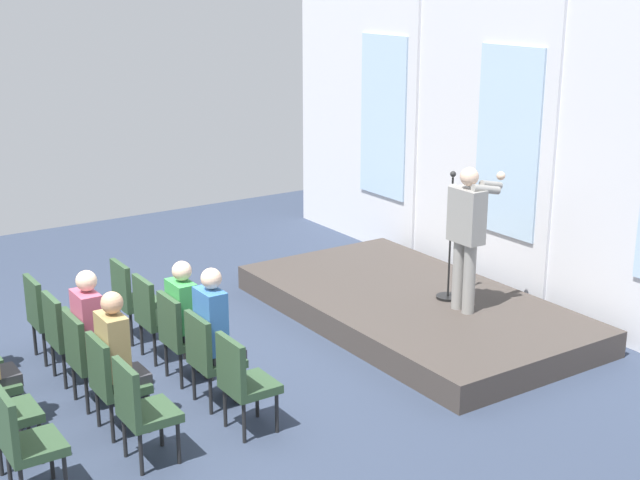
# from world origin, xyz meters

# --- Properties ---
(ground_plane) EXTENTS (13.02, 13.02, 0.00)m
(ground_plane) POSITION_xyz_m (0.00, 0.00, 0.00)
(ground_plane) COLOR #2D384C
(rear_partition) EXTENTS (9.47, 0.14, 3.89)m
(rear_partition) POSITION_xyz_m (0.03, 5.00, 1.95)
(rear_partition) COLOR silver
(rear_partition) RESTS_ON ground
(stage_platform) EXTENTS (4.35, 2.43, 0.31)m
(stage_platform) POSITION_xyz_m (0.00, 3.49, 0.15)
(stage_platform) COLOR #3F3833
(stage_platform) RESTS_ON ground
(speaker) EXTENTS (0.50, 0.69, 1.68)m
(speaker) POSITION_xyz_m (0.69, 3.67, 1.28)
(speaker) COLOR gray
(speaker) RESTS_ON stage_platform
(mic_stand) EXTENTS (0.28, 0.28, 1.55)m
(mic_stand) POSITION_xyz_m (0.30, 3.79, 0.64)
(mic_stand) COLOR black
(mic_stand) RESTS_ON stage_platform
(chair_r0_c0) EXTENTS (0.46, 0.44, 0.94)m
(chair_r0_c0) POSITION_xyz_m (-1.30, 0.43, 0.53)
(chair_r0_c0) COLOR black
(chair_r0_c0) RESTS_ON ground
(chair_r0_c1) EXTENTS (0.46, 0.44, 0.94)m
(chair_r0_c1) POSITION_xyz_m (-0.65, 0.43, 0.53)
(chair_r0_c1) COLOR black
(chair_r0_c1) RESTS_ON ground
(chair_r0_c2) EXTENTS (0.46, 0.44, 0.94)m
(chair_r0_c2) POSITION_xyz_m (0.00, 0.43, 0.53)
(chair_r0_c2) COLOR black
(chair_r0_c2) RESTS_ON ground
(audience_r0_c2) EXTENTS (0.36, 0.39, 1.28)m
(audience_r0_c2) POSITION_xyz_m (0.00, 0.51, 0.71)
(audience_r0_c2) COLOR #2D2D33
(audience_r0_c2) RESTS_ON ground
(chair_r0_c3) EXTENTS (0.46, 0.44, 0.94)m
(chair_r0_c3) POSITION_xyz_m (0.65, 0.43, 0.53)
(chair_r0_c3) COLOR black
(chair_r0_c3) RESTS_ON ground
(audience_r0_c3) EXTENTS (0.36, 0.39, 1.39)m
(audience_r0_c3) POSITION_xyz_m (0.65, 0.51, 0.77)
(audience_r0_c3) COLOR #2D2D33
(audience_r0_c3) RESTS_ON ground
(chair_r0_c4) EXTENTS (0.46, 0.44, 0.94)m
(chair_r0_c4) POSITION_xyz_m (1.30, 0.43, 0.53)
(chair_r0_c4) COLOR black
(chair_r0_c4) RESTS_ON ground
(chair_r1_c0) EXTENTS (0.46, 0.44, 0.94)m
(chair_r1_c0) POSITION_xyz_m (-1.30, -0.55, 0.53)
(chair_r1_c0) COLOR black
(chair_r1_c0) RESTS_ON ground
(chair_r1_c1) EXTENTS (0.46, 0.44, 0.94)m
(chair_r1_c1) POSITION_xyz_m (-0.65, -0.55, 0.53)
(chair_r1_c1) COLOR black
(chair_r1_c1) RESTS_ON ground
(chair_r1_c2) EXTENTS (0.46, 0.44, 0.94)m
(chair_r1_c2) POSITION_xyz_m (0.00, -0.55, 0.53)
(chair_r1_c2) COLOR black
(chair_r1_c2) RESTS_ON ground
(audience_r1_c2) EXTENTS (0.36, 0.39, 1.37)m
(audience_r1_c2) POSITION_xyz_m (0.00, -0.47, 0.76)
(audience_r1_c2) COLOR #2D2D33
(audience_r1_c2) RESTS_ON ground
(chair_r1_c3) EXTENTS (0.46, 0.44, 0.94)m
(chair_r1_c3) POSITION_xyz_m (0.65, -0.55, 0.53)
(chair_r1_c3) COLOR black
(chair_r1_c3) RESTS_ON ground
(audience_r1_c3) EXTENTS (0.36, 0.39, 1.35)m
(audience_r1_c3) POSITION_xyz_m (0.65, -0.47, 0.75)
(audience_r1_c3) COLOR #2D2D33
(audience_r1_c3) RESTS_ON ground
(chair_r1_c4) EXTENTS (0.46, 0.44, 0.94)m
(chair_r1_c4) POSITION_xyz_m (1.30, -0.55, 0.53)
(chair_r1_c4) COLOR black
(chair_r1_c4) RESTS_ON ground
(chair_r2_c3) EXTENTS (0.46, 0.44, 0.94)m
(chair_r2_c3) POSITION_xyz_m (0.65, -1.52, 0.53)
(chair_r2_c3) COLOR black
(chair_r2_c3) RESTS_ON ground
(chair_r2_c4) EXTENTS (0.46, 0.44, 0.94)m
(chair_r2_c4) POSITION_xyz_m (1.30, -1.52, 0.53)
(chair_r2_c4) COLOR black
(chair_r2_c4) RESTS_ON ground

